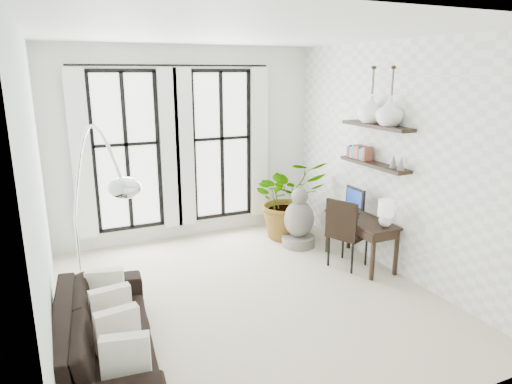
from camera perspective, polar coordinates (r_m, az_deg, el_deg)
floor at (r=5.99m, az=-1.19°, el=-12.92°), size 5.00×5.00×0.00m
ceiling at (r=5.31m, az=-1.39°, el=19.26°), size 5.00×5.00×0.00m
wall_left at (r=5.02m, az=-25.61°, el=-0.37°), size 0.00×5.00×5.00m
wall_right at (r=6.63m, az=16.95°, el=3.86°), size 0.00×5.00×5.00m
wall_back at (r=7.75m, az=-8.61°, el=5.87°), size 4.50×0.00×4.50m
windows at (r=7.64m, az=-9.90°, el=5.38°), size 3.26×0.13×2.65m
wall_shelves at (r=6.74m, az=14.43°, el=5.32°), size 0.25×1.30×0.60m
sofa at (r=4.83m, az=-18.38°, el=-16.60°), size 1.10×2.36×0.67m
throw_pillows at (r=4.75m, az=-17.32°, el=-14.72°), size 0.40×1.52×0.40m
plant at (r=7.80m, az=4.04°, el=-0.80°), size 1.34×1.19×1.38m
desk at (r=6.82m, az=13.29°, el=-3.59°), size 0.51×1.20×1.10m
desk_chair at (r=6.69m, az=11.09°, el=-4.60°), size 0.65×0.65×1.04m
arc_lamp at (r=5.19m, az=-19.74°, el=2.66°), size 0.72×2.09×2.28m
buddha at (r=7.49m, az=5.38°, el=-3.72°), size 0.54×0.54×0.98m
vase_a at (r=6.46m, az=16.36°, el=9.61°), size 0.37×0.37×0.38m
vase_b at (r=6.77m, az=14.14°, el=9.97°), size 0.37×0.37×0.38m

